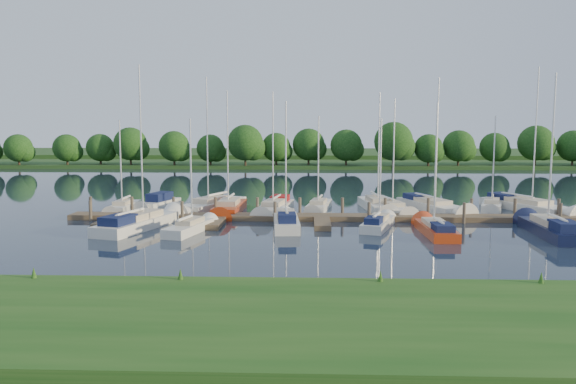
{
  "coord_description": "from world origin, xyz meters",
  "views": [
    {
      "loc": [
        -1.04,
        -35.88,
        7.32
      ],
      "look_at": [
        -2.64,
        8.0,
        2.2
      ],
      "focal_mm": 35.0,
      "sensor_mm": 36.0,
      "label": 1
    }
  ],
  "objects_px": {
    "sailboat_s_2": "(286,223)",
    "sailboat_n_5": "(318,207)",
    "motorboat": "(159,204)",
    "sailboat_n_0": "(123,208)",
    "dock": "(322,219)"
  },
  "relations": [
    {
      "from": "dock",
      "to": "sailboat_n_0",
      "type": "bearing_deg",
      "value": 164.72
    },
    {
      "from": "sailboat_s_2",
      "to": "sailboat_n_5",
      "type": "bearing_deg",
      "value": 69.77
    },
    {
      "from": "motorboat",
      "to": "sailboat_n_5",
      "type": "xyz_separation_m",
      "value": [
        14.54,
        -1.06,
        -0.08
      ]
    },
    {
      "from": "sailboat_n_0",
      "to": "sailboat_n_5",
      "type": "xyz_separation_m",
      "value": [
        17.07,
        1.18,
        -0.0
      ]
    },
    {
      "from": "sailboat_n_0",
      "to": "sailboat_s_2",
      "type": "relative_size",
      "value": 0.86
    },
    {
      "from": "dock",
      "to": "sailboat_n_5",
      "type": "relative_size",
      "value": 4.66
    },
    {
      "from": "dock",
      "to": "sailboat_s_2",
      "type": "xyz_separation_m",
      "value": [
        -2.65,
        -2.86,
        0.14
      ]
    },
    {
      "from": "sailboat_n_5",
      "to": "dock",
      "type": "bearing_deg",
      "value": 100.84
    },
    {
      "from": "dock",
      "to": "sailboat_s_2",
      "type": "height_order",
      "value": "sailboat_s_2"
    },
    {
      "from": "motorboat",
      "to": "sailboat_s_2",
      "type": "relative_size",
      "value": 0.61
    },
    {
      "from": "sailboat_n_0",
      "to": "sailboat_s_2",
      "type": "bearing_deg",
      "value": 152.08
    },
    {
      "from": "sailboat_n_5",
      "to": "sailboat_s_2",
      "type": "height_order",
      "value": "sailboat_s_2"
    },
    {
      "from": "dock",
      "to": "sailboat_n_5",
      "type": "bearing_deg",
      "value": 91.36
    },
    {
      "from": "sailboat_n_0",
      "to": "sailboat_n_5",
      "type": "relative_size",
      "value": 0.96
    },
    {
      "from": "sailboat_s_2",
      "to": "sailboat_n_0",
      "type": "bearing_deg",
      "value": 148.36
    }
  ]
}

